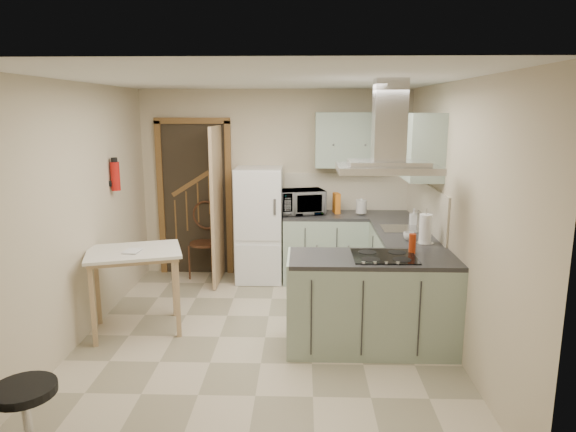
{
  "coord_description": "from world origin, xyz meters",
  "views": [
    {
      "loc": [
        0.37,
        -4.77,
        2.24
      ],
      "look_at": [
        0.22,
        0.45,
        1.15
      ],
      "focal_mm": 32.0,
      "sensor_mm": 36.0,
      "label": 1
    }
  ],
  "objects_px": {
    "peninsula": "(372,303)",
    "microwave": "(301,202)",
    "extractor_hood": "(388,169)",
    "bentwood_chair": "(205,243)",
    "stool": "(28,424)",
    "drop_leaf_table": "(136,291)",
    "fridge": "(259,225)"
  },
  "relations": [
    {
      "from": "fridge",
      "to": "extractor_hood",
      "type": "bearing_deg",
      "value": -56.21
    },
    {
      "from": "extractor_hood",
      "to": "drop_leaf_table",
      "type": "xyz_separation_m",
      "value": [
        -2.45,
        0.33,
        -1.29
      ]
    },
    {
      "from": "extractor_hood",
      "to": "bentwood_chair",
      "type": "distance_m",
      "value": 3.18
    },
    {
      "from": "fridge",
      "to": "peninsula",
      "type": "xyz_separation_m",
      "value": [
        1.22,
        -1.98,
        -0.3
      ]
    },
    {
      "from": "fridge",
      "to": "microwave",
      "type": "bearing_deg",
      "value": -0.14
    },
    {
      "from": "fridge",
      "to": "stool",
      "type": "relative_size",
      "value": 2.79
    },
    {
      "from": "bentwood_chair",
      "to": "stool",
      "type": "xyz_separation_m",
      "value": [
        -0.44,
        -3.77,
        -0.19
      ]
    },
    {
      "from": "fridge",
      "to": "bentwood_chair",
      "type": "height_order",
      "value": "fridge"
    },
    {
      "from": "peninsula",
      "to": "extractor_hood",
      "type": "xyz_separation_m",
      "value": [
        0.1,
        0.0,
        1.27
      ]
    },
    {
      "from": "extractor_hood",
      "to": "stool",
      "type": "height_order",
      "value": "extractor_hood"
    },
    {
      "from": "fridge",
      "to": "stool",
      "type": "bearing_deg",
      "value": -107.8
    },
    {
      "from": "microwave",
      "to": "peninsula",
      "type": "bearing_deg",
      "value": -86.07
    },
    {
      "from": "microwave",
      "to": "bentwood_chair",
      "type": "bearing_deg",
      "value": 161.18
    },
    {
      "from": "peninsula",
      "to": "stool",
      "type": "height_order",
      "value": "peninsula"
    },
    {
      "from": "peninsula",
      "to": "microwave",
      "type": "distance_m",
      "value": 2.18
    },
    {
      "from": "fridge",
      "to": "extractor_hood",
      "type": "xyz_separation_m",
      "value": [
        1.32,
        -1.98,
        0.97
      ]
    },
    {
      "from": "extractor_hood",
      "to": "peninsula",
      "type": "bearing_deg",
      "value": 180.0
    },
    {
      "from": "stool",
      "to": "extractor_hood",
      "type": "bearing_deg",
      "value": 34.18
    },
    {
      "from": "fridge",
      "to": "drop_leaf_table",
      "type": "relative_size",
      "value": 1.65
    },
    {
      "from": "bentwood_chair",
      "to": "microwave",
      "type": "xyz_separation_m",
      "value": [
        1.3,
        -0.09,
        0.59
      ]
    },
    {
      "from": "peninsula",
      "to": "bentwood_chair",
      "type": "relative_size",
      "value": 1.67
    },
    {
      "from": "drop_leaf_table",
      "to": "microwave",
      "type": "height_order",
      "value": "microwave"
    },
    {
      "from": "drop_leaf_table",
      "to": "extractor_hood",
      "type": "bearing_deg",
      "value": -25.13
    },
    {
      "from": "extractor_hood",
      "to": "bentwood_chair",
      "type": "height_order",
      "value": "extractor_hood"
    },
    {
      "from": "fridge",
      "to": "stool",
      "type": "xyz_separation_m",
      "value": [
        -1.18,
        -3.68,
        -0.48
      ]
    },
    {
      "from": "extractor_hood",
      "to": "drop_leaf_table",
      "type": "bearing_deg",
      "value": 172.4
    },
    {
      "from": "bentwood_chair",
      "to": "stool",
      "type": "height_order",
      "value": "bentwood_chair"
    },
    {
      "from": "peninsula",
      "to": "microwave",
      "type": "height_order",
      "value": "microwave"
    },
    {
      "from": "peninsula",
      "to": "bentwood_chair",
      "type": "distance_m",
      "value": 2.86
    },
    {
      "from": "drop_leaf_table",
      "to": "bentwood_chair",
      "type": "relative_size",
      "value": 0.98
    },
    {
      "from": "drop_leaf_table",
      "to": "stool",
      "type": "relative_size",
      "value": 1.69
    },
    {
      "from": "extractor_hood",
      "to": "bentwood_chair",
      "type": "relative_size",
      "value": 0.97
    }
  ]
}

